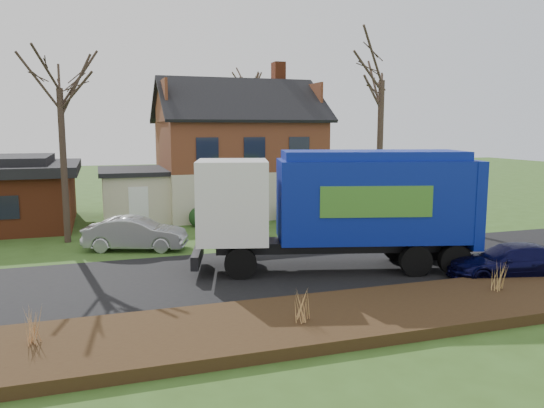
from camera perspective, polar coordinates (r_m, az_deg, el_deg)
name	(u,v)px	position (r m, az deg, el deg)	size (l,w,h in m)	color
ground	(282,272)	(19.28, 1.06, -7.27)	(120.00, 120.00, 0.00)	#32511B
road	(282,271)	(19.27, 1.06, -7.25)	(80.00, 7.00, 0.02)	black
mulch_verge	(347,317)	(14.57, 8.11, -11.91)	(80.00, 3.50, 0.30)	black
main_house	(229,147)	(32.38, -4.61, 6.18)	(12.95, 8.95, 9.26)	beige
garbage_truck	(342,202)	(19.30, 7.57, 0.25)	(10.46, 5.20, 4.33)	black
silver_sedan	(136,234)	(23.22, -14.46, -3.10)	(1.48, 4.25, 1.40)	#9A9EA2
navy_wagon	(510,262)	(19.87, 24.26, -5.71)	(1.72, 4.23, 1.23)	black
tree_front_west	(58,65)	(25.49, -22.02, 13.73)	(3.21, 3.21, 9.54)	#392B22
tree_front_east	(382,58)	(32.32, 11.79, 15.16)	(4.06, 4.06, 11.27)	#403026
tree_back	(251,83)	(41.95, -2.28, 12.88)	(3.25, 3.25, 10.30)	#433128
grass_clump_west	(34,325)	(13.42, -24.25, -11.79)	(0.31, 0.26, 0.83)	tan
grass_clump_mid	(303,305)	(13.58, 3.32, -10.75)	(0.31, 0.25, 0.86)	tan
grass_clump_east	(501,276)	(17.38, 23.41, -7.12)	(0.36, 0.30, 0.90)	tan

